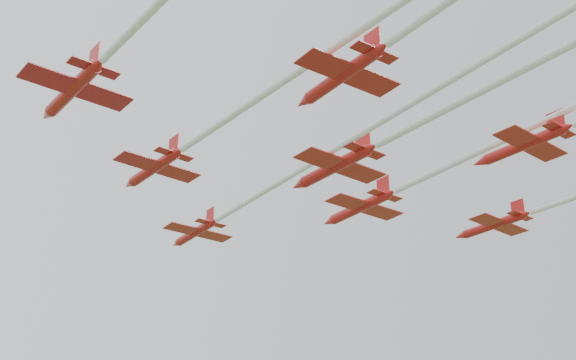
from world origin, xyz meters
name	(u,v)px	position (x,y,z in m)	size (l,w,h in m)	color
jet_lead	(287,178)	(3.95, 1.40, 54.69)	(11.66, 65.92, 2.42)	red
jet_row2_left	(264,95)	(-5.85, -12.91, 54.04)	(14.83, 63.30, 2.49)	red
jet_row2_right	(430,175)	(19.02, -2.44, 56.85)	(11.69, 51.59, 2.90)	red
jet_row3_left	(133,29)	(-18.00, -16.73, 53.87)	(11.20, 47.09, 2.64)	red
jet_row3_mid	(463,100)	(9.15, -19.44, 54.34)	(14.86, 63.12, 2.86)	red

